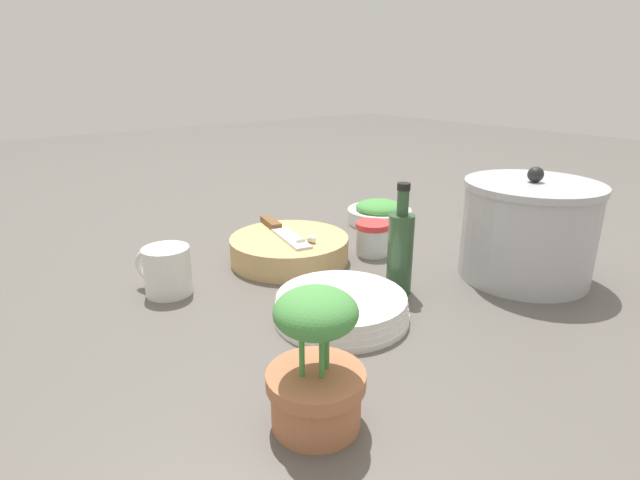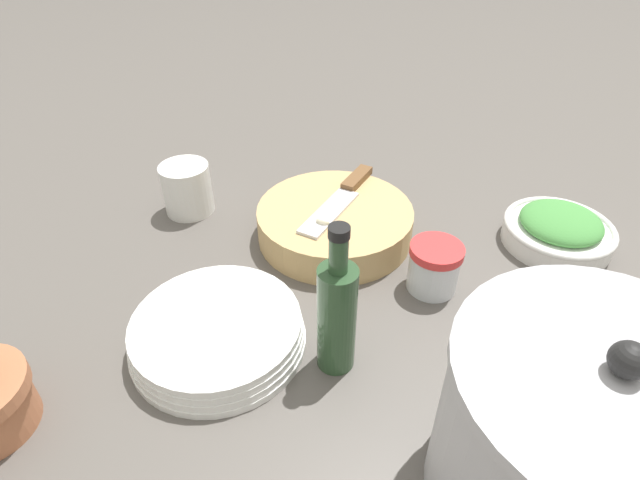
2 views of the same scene
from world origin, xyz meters
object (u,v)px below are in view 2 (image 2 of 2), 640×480
object	(u,v)px
cutting_board	(335,223)
garlic_cloves	(331,225)
chef_knife	(345,195)
oil_bottle	(337,315)
herb_bowl	(559,230)
stock_pot	(582,443)
spice_jar	(434,267)
plate_stack	(218,332)
coffee_mug	(187,188)

from	to	relation	value
cutting_board	garlic_cloves	world-z (taller)	garlic_cloves
chef_knife	oil_bottle	xyz separation A→B (m)	(-0.06, 0.28, 0.02)
chef_knife	herb_bowl	world-z (taller)	chef_knife
stock_pot	oil_bottle	bearing A→B (deg)	-23.26
spice_jar	plate_stack	size ratio (longest dim) A/B	0.34
garlic_cloves	plate_stack	bearing A→B (deg)	66.36
stock_pot	cutting_board	bearing A→B (deg)	-49.05
chef_knife	herb_bowl	xyz separation A→B (m)	(-0.33, -0.04, -0.03)
garlic_cloves	stock_pot	size ratio (longest dim) A/B	0.16
cutting_board	spice_jar	distance (m)	0.18
chef_knife	stock_pot	xyz separation A→B (m)	(-0.29, 0.38, 0.04)
chef_knife	spice_jar	world-z (taller)	spice_jar
cutting_board	stock_pot	bearing A→B (deg)	130.95
garlic_cloves	herb_bowl	world-z (taller)	garlic_cloves
chef_knife	oil_bottle	world-z (taller)	oil_bottle
cutting_board	chef_knife	bearing A→B (deg)	-100.39
spice_jar	herb_bowl	bearing A→B (deg)	-138.87
coffee_mug	garlic_cloves	bearing A→B (deg)	167.13
chef_knife	garlic_cloves	world-z (taller)	garlic_cloves
spice_jar	plate_stack	world-z (taller)	spice_jar
cutting_board	chef_knife	world-z (taller)	chef_knife
plate_stack	oil_bottle	xyz separation A→B (m)	(-0.14, -0.01, 0.06)
chef_knife	cutting_board	bearing A→B (deg)	93.00
garlic_cloves	spice_jar	bearing A→B (deg)	170.10
plate_stack	spice_jar	bearing A→B (deg)	-143.85
chef_knife	herb_bowl	distance (m)	0.33
garlic_cloves	spice_jar	xyz separation A→B (m)	(-0.15, 0.03, -0.02)
herb_bowl	spice_jar	world-z (taller)	spice_jar
garlic_cloves	plate_stack	distance (m)	0.22
cutting_board	garlic_cloves	bearing A→B (deg)	98.02
plate_stack	oil_bottle	size ratio (longest dim) A/B	1.09
herb_bowl	coffee_mug	world-z (taller)	coffee_mug
plate_stack	stock_pot	xyz separation A→B (m)	(-0.38, 0.09, 0.07)
garlic_cloves	spice_jar	distance (m)	0.16
coffee_mug	stock_pot	world-z (taller)	stock_pot
chef_knife	stock_pot	world-z (taller)	stock_pot
oil_bottle	stock_pot	xyz separation A→B (m)	(-0.23, 0.10, 0.01)
cutting_board	garlic_cloves	size ratio (longest dim) A/B	6.14
plate_stack	chef_knife	bearing A→B (deg)	-106.85
cutting_board	coffee_mug	xyz separation A→B (m)	(0.26, -0.01, 0.02)
plate_stack	stock_pot	world-z (taller)	stock_pot
oil_bottle	stock_pot	size ratio (longest dim) A/B	0.81
cutting_board	oil_bottle	distance (m)	0.25
stock_pot	herb_bowl	bearing A→B (deg)	-95.15
chef_knife	plate_stack	xyz separation A→B (m)	(0.09, 0.29, -0.04)
coffee_mug	stock_pot	size ratio (longest dim) A/B	0.45
cutting_board	stock_pot	xyz separation A→B (m)	(-0.30, 0.34, 0.07)
plate_stack	stock_pot	bearing A→B (deg)	166.90
coffee_mug	spice_jar	bearing A→B (deg)	168.21
garlic_cloves	coffee_mug	distance (m)	0.27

